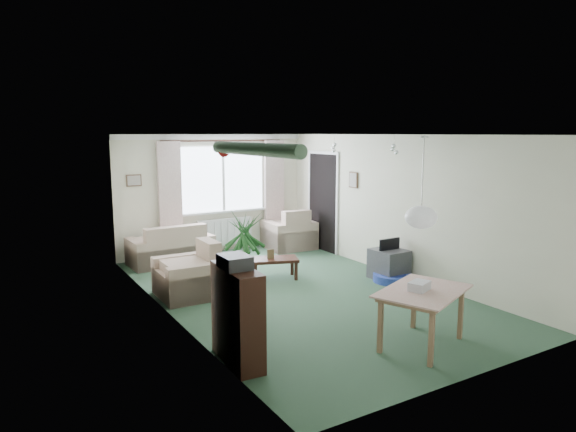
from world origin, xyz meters
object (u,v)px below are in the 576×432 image
armchair_corner (289,228)px  bookshelf (237,315)px  sofa (170,244)px  coffee_table (274,268)px  armchair_left (188,269)px  houseplant (245,262)px  pet_bed (393,278)px  tv_cube (389,264)px  dining_table (422,319)px

armchair_corner → bookshelf: 5.55m
sofa → coffee_table: 2.23m
armchair_left → houseplant: bearing=25.9°
bookshelf → coffee_table: bearing=57.1°
armchair_corner → bookshelf: (-3.32, -4.45, 0.09)m
coffee_table → sofa: bearing=121.6°
sofa → pet_bed: size_ratio=2.35×
armchair_corner → tv_cube: size_ratio=1.72×
armchair_corner → pet_bed: (0.17, -3.03, -0.36)m
tv_cube → pet_bed: size_ratio=0.86×
armchair_corner → bookshelf: size_ratio=0.92×
sofa → armchair_left: armchair_left is taller
armchair_left → bookshelf: bookshelf is taller
houseplant → tv_cube: (2.73, 0.13, -0.42)m
bookshelf → houseplant: (0.81, 1.44, 0.15)m
armchair_left → bookshelf: 2.46m
armchair_left → bookshelf: (-0.34, -2.43, 0.11)m
houseplant → dining_table: 2.47m
bookshelf → tv_cube: (3.54, 1.57, -0.27)m
sofa → coffee_table: bearing=119.4°
tv_cube → pet_bed: tv_cube is taller
tv_cube → sofa: bearing=132.3°
sofa → pet_bed: (2.75, -3.06, -0.31)m
sofa → armchair_left: 2.09m
armchair_left → pet_bed: bearing=73.0°
dining_table → tv_cube: (1.54, 2.26, -0.07)m
coffee_table → dining_table: bearing=-88.3°
sofa → armchair_corner: size_ratio=1.58×
sofa → armchair_left: size_ratio=1.64×
coffee_table → tv_cube: size_ratio=1.41×
armchair_left → tv_cube: size_ratio=1.66×
armchair_left → pet_bed: 3.33m
armchair_left → tv_cube: bearing=75.8°
houseplant → coffee_table: bearing=46.2°
sofa → pet_bed: bearing=129.8°
armchair_corner → bookshelf: bearing=57.9°
houseplant → tv_cube: houseplant is taller
sofa → dining_table: bearing=101.5°
coffee_table → houseplant: (-1.10, -1.15, 0.50)m
houseplant → dining_table: bearing=-60.7°
coffee_table → tv_cube: (1.64, -1.01, 0.08)m
armchair_left → dining_table: size_ratio=0.89×
bookshelf → dining_table: 2.13m
sofa → armchair_left: bearing=76.8°
sofa → dining_table: 5.32m
armchair_left → tv_cube: (3.20, -0.86, -0.16)m
tv_cube → bookshelf: bearing=-157.7°
pet_bed → armchair_corner: bearing=93.3°
armchair_left → houseplant: 1.13m
armchair_corner → coffee_table: (-1.41, -1.87, -0.25)m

